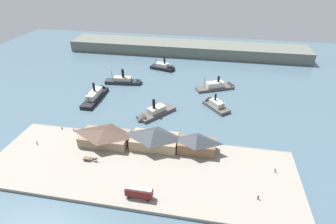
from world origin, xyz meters
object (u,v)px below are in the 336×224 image
Objects in this scene: ferry_shed_east_terminal at (197,143)px; ferry_approaching_west at (97,94)px; pedestrian_walking_west at (258,197)px; ferry_outer_harbor at (165,68)px; street_tram at (139,192)px; ferry_shed_central_terminal at (105,136)px; ferry_departing_north at (220,86)px; ferry_near_quay at (152,114)px; ferry_approaching_east at (127,81)px; ferry_mid_harbor at (214,104)px; mooring_post_east at (62,128)px; pedestrian_standing_center at (37,143)px; ferry_shed_customs_shed at (154,138)px; horse_cart at (90,159)px; pedestrian_near_cart at (275,170)px; mooring_post_west at (74,130)px.

ferry_shed_east_terminal is 68.18m from ferry_approaching_west.
ferry_outer_harbor reaches higher than pedestrian_walking_west.
ferry_outer_harbor is (-13.05, 108.94, -2.05)m from street_tram.
street_tram is (20.94, -24.59, -0.80)m from ferry_shed_central_terminal.
ferry_departing_north is 0.93× the size of ferry_approaching_west.
ferry_shed_central_terminal is at bearing -117.86° from ferry_near_quay.
street_tram is 88.84m from ferry_approaching_east.
mooring_post_east is at bearing -152.08° from ferry_mid_harbor.
ferry_departing_north is at bearing 43.73° from pedestrian_standing_center.
mooring_post_east is (-42.23, 4.24, -3.53)m from ferry_shed_customs_shed.
street_tram is 0.34× the size of ferry_approaching_west.
horse_cart is (-22.33, 13.24, -1.43)m from street_tram.
ferry_shed_east_terminal is 2.57× the size of horse_cart.
pedestrian_walking_west is 0.07× the size of ferry_departing_north.
ferry_approaching_west is at bearing 82.48° from pedestrian_standing_center.
ferry_outer_harbor is at bearing 148.06° from ferry_departing_north.
pedestrian_near_cart is at bearing -27.26° from ferry_approaching_west.
ferry_approaching_west reaches higher than ferry_approaching_east.
ferry_shed_central_terminal is at bearing -177.82° from ferry_shed_east_terminal.
ferry_approaching_east is at bearing 131.33° from pedestrian_walking_west.
ferry_mid_harbor is (-2.56, -22.05, 0.04)m from ferry_departing_north.
ferry_approaching_east reaches higher than street_tram.
mooring_post_west is at bearing 49.19° from pedestrian_standing_center.
ferry_mid_harbor reaches higher than pedestrian_standing_center.
ferry_departing_north is 22.20m from ferry_mid_harbor.
horse_cart is 86.13m from ferry_departing_north.
ferry_outer_harbor is at bearing 57.99° from ferry_approaching_west.
ferry_shed_central_terminal is 1.05× the size of ferry_shed_customs_shed.
mooring_post_west is 0.04× the size of ferry_approaching_west.
ferry_near_quay is at bearing 37.93° from pedestrian_standing_center.
mooring_post_east is at bearing 175.82° from ferry_shed_east_terminal.
ferry_mid_harbor reaches higher than horse_cart.
ferry_approaching_east reaches higher than ferry_shed_east_terminal.
ferry_approaching_west reaches higher than street_tram.
ferry_mid_harbor is at bearing 81.98° from ferry_shed_east_terminal.
ferry_shed_customs_shed reaches higher than ferry_approaching_east.
horse_cart is (-21.23, -12.79, -3.05)m from ferry_shed_customs_shed.
mooring_post_east is at bearing 177.00° from mooring_post_west.
ferry_approaching_east is at bearing -125.37° from ferry_outer_harbor.
mooring_post_east is (-5.71, 0.30, 0.00)m from mooring_post_west.
street_tram is 1.54× the size of horse_cart.
street_tram is at bearing -81.06° from ferry_near_quay.
street_tram reaches higher than pedestrian_near_cart.
pedestrian_standing_center is at bearing -136.27° from ferry_departing_north.
ferry_departing_north is (66.65, 56.01, -0.29)m from mooring_post_east.
horse_cart is 6.20× the size of mooring_post_east.
ferry_near_quay is at bearing 68.13° from horse_cart.
ferry_departing_north is (44.26, 61.67, -3.01)m from ferry_shed_central_terminal.
pedestrian_standing_center is (-47.47, 18.55, -1.65)m from street_tram.
horse_cart is at bearing -148.94° from ferry_shed_customs_shed.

